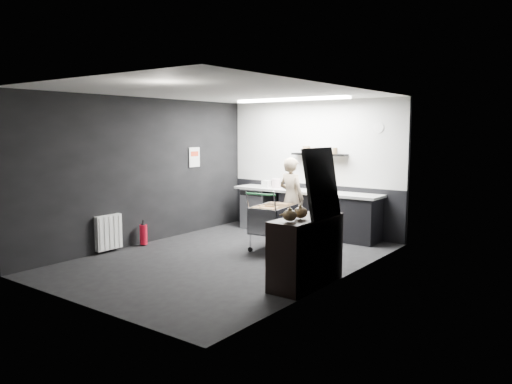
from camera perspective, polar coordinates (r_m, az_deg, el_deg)
The scene contains 22 objects.
floor at distance 8.30m, azimuth -3.17°, elevation -7.60°, with size 5.50×5.50×0.00m, color black.
ceiling at distance 8.05m, azimuth -3.30°, elevation 11.32°, with size 5.50×5.50×0.00m, color white.
wall_back at distance 10.32m, azimuth 6.61°, elevation 2.86°, with size 5.50×5.50×0.00m, color black.
wall_front at distance 6.22m, azimuth -19.68°, elevation -0.30°, with size 5.50×5.50×0.00m, color black.
wall_left at distance 9.47m, azimuth -12.58°, elevation 2.35°, with size 5.50×5.50×0.00m, color black.
wall_right at distance 6.96m, azimuth 9.51°, elevation 0.77°, with size 5.50×5.50×0.00m, color black.
kitchen_wall_panel at distance 10.28m, azimuth 6.59°, elevation 5.63°, with size 3.95×0.02×1.70m, color silver.
dado_panel at distance 10.40m, azimuth 6.48°, elevation -1.82°, with size 3.95×0.02×1.00m, color black.
floating_shelf at distance 10.09m, azimuth 7.24°, elevation 4.29°, with size 1.20×0.22×0.04m, color black.
wall_clock at distance 9.64m, azimuth 13.86°, elevation 7.16°, with size 0.20×0.20×0.03m, color white.
poster at distance 10.33m, azimuth -7.07°, elevation 3.97°, with size 0.02×0.30×0.40m, color silver.
poster_red_band at distance 10.33m, azimuth -7.05°, elevation 4.36°, with size 0.01×0.22×0.10m, color red.
radiator at distance 9.00m, azimuth -16.50°, elevation -4.44°, with size 0.10×0.50×0.60m, color white.
ceiling_strip at distance 9.54m, azimuth 3.97°, elevation 10.48°, with size 2.40×0.20×0.04m, color white.
prep_counter at distance 10.07m, azimuth 6.26°, elevation -2.36°, with size 3.20×0.61×0.90m.
person at distance 9.73m, azimuth 4.06°, elevation -0.68°, with size 0.58×0.38×1.58m, color beige.
shopping_cart at distance 8.86m, azimuth 1.98°, elevation -3.33°, with size 0.69×1.02×1.05m.
sideboard at distance 6.84m, azimuth 5.97°, elevation -5.70°, with size 0.54×1.25×1.88m.
fire_extinguisher at distance 9.38m, azimuth -12.74°, elevation -4.68°, with size 0.14×0.14×0.45m.
cardboard_box at distance 9.83m, azimuth 7.53°, elevation 0.28°, with size 0.48×0.36×0.10m, color olive.
pink_tub at distance 10.45m, azimuth 2.33°, elevation 1.00°, with size 0.19×0.19×0.19m, color #F5D4D8.
white_container at distance 10.53m, azimuth 1.18°, elevation 0.93°, with size 0.16×0.13×0.15m, color white.
Camera 1 is at (5.15, -6.16, 2.11)m, focal length 35.00 mm.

